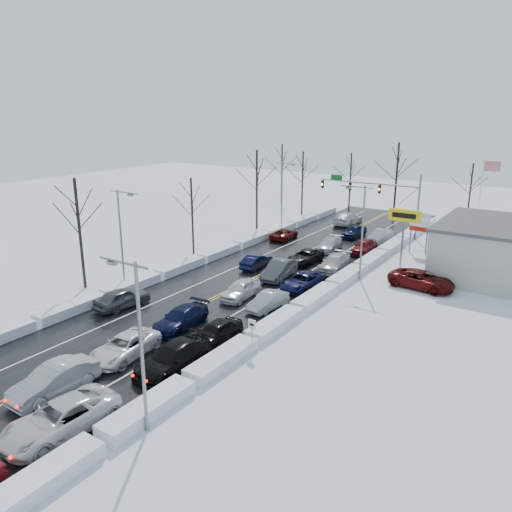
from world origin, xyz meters
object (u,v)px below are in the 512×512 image
Objects in this scene: traffic_signal_mast at (379,192)px; flagpole at (482,195)px; oncoming_car_0 at (256,268)px; tires_plus_sign at (404,219)px.

traffic_signal_mast is 1.33× the size of flagpole.
flagpole reaches higher than oncoming_car_0.
flagpole is at bearing 9.73° from traffic_signal_mast.
tires_plus_sign is at bearing -59.54° from traffic_signal_mast.
flagpole is (11.72, 2.01, 0.45)m from traffic_signal_mast.
traffic_signal_mast is 13.92m from tires_plus_sign.
traffic_signal_mast is at bearing -105.84° from oncoming_car_0.
tires_plus_sign is at bearing -108.44° from flagpole.
traffic_signal_mast reaches higher than tires_plus_sign.
tires_plus_sign is 0.60× the size of flagpole.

